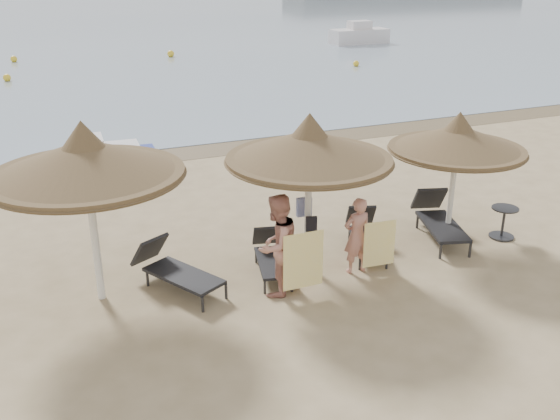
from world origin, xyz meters
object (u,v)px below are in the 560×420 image
(lounger_far_right, at_px, (438,218))
(person_left, at_px, (277,238))
(side_table, at_px, (503,223))
(person_right, at_px, (357,230))
(palapa_left, at_px, (85,160))
(palapa_center, at_px, (309,147))
(pedal_boat, at_px, (110,161))
(lounger_near_right, at_px, (365,233))
(palapa_right, at_px, (458,139))
(lounger_far_left, at_px, (173,268))
(lounger_near_left, at_px, (271,254))

(lounger_far_right, height_order, person_left, person_left)
(side_table, height_order, person_right, person_right)
(palapa_left, bearing_deg, palapa_center, -5.29)
(pedal_boat, bearing_deg, lounger_near_right, -55.09)
(palapa_center, height_order, lounger_near_right, palapa_center)
(palapa_center, height_order, pedal_boat, palapa_center)
(person_left, xyz_separation_m, pedal_boat, (-1.79, 7.74, -0.67))
(person_right, distance_m, pedal_boat, 8.35)
(palapa_right, distance_m, lounger_far_right, 1.83)
(palapa_left, height_order, person_left, palapa_left)
(palapa_left, distance_m, lounger_far_left, 2.56)
(person_left, bearing_deg, palapa_right, 158.86)
(lounger_near_right, distance_m, side_table, 3.10)
(lounger_near_left, bearing_deg, person_right, -11.43)
(lounger_far_right, bearing_deg, lounger_near_left, -161.55)
(lounger_near_left, bearing_deg, lounger_far_left, -168.60)
(palapa_left, distance_m, palapa_right, 7.28)
(lounger_far_left, distance_m, person_left, 2.04)
(lounger_far_left, xyz_separation_m, lounger_near_right, (4.07, 0.08, -0.03))
(lounger_far_left, relative_size, person_left, 0.91)
(palapa_center, bearing_deg, person_right, -32.18)
(palapa_right, distance_m, lounger_far_left, 6.24)
(lounger_far_left, relative_size, side_table, 2.88)
(lounger_far_right, xyz_separation_m, side_table, (1.25, -0.62, -0.09))
(person_left, bearing_deg, palapa_left, -50.05)
(person_right, bearing_deg, side_table, -177.67)
(lounger_far_right, height_order, pedal_boat, pedal_boat)
(lounger_far_right, bearing_deg, person_left, -150.11)
(palapa_left, relative_size, lounger_far_left, 1.64)
(lounger_far_left, bearing_deg, lounger_near_right, -27.18)
(palapa_left, relative_size, person_left, 1.49)
(palapa_center, distance_m, side_table, 5.01)
(lounger_far_left, height_order, pedal_boat, pedal_boat)
(lounger_near_right, xyz_separation_m, lounger_far_right, (1.79, -0.04, 0.06))
(lounger_far_left, height_order, lounger_far_right, lounger_far_right)
(lounger_near_right, xyz_separation_m, pedal_boat, (-4.18, 6.74, 0.08))
(lounger_near_left, bearing_deg, lounger_near_right, 17.28)
(person_right, bearing_deg, lounger_near_left, -25.14)
(palapa_right, height_order, pedal_boat, palapa_right)
(palapa_right, height_order, lounger_near_right, palapa_right)
(side_table, height_order, person_left, person_left)
(side_table, relative_size, pedal_boat, 0.27)
(lounger_near_left, height_order, person_left, person_left)
(person_right, bearing_deg, lounger_far_right, -162.54)
(lounger_near_right, relative_size, person_right, 1.04)
(lounger_near_right, height_order, side_table, lounger_near_right)
(lounger_far_left, height_order, person_right, person_right)
(palapa_left, distance_m, side_table, 8.73)
(lounger_far_right, bearing_deg, lounger_near_right, -164.44)
(palapa_center, bearing_deg, pedal_boat, 110.90)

